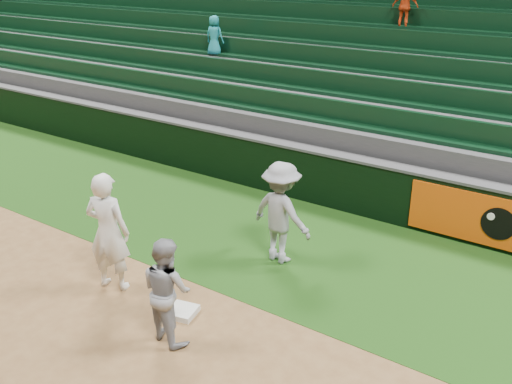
# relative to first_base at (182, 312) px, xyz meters

# --- Properties ---
(ground) EXTENTS (70.00, 70.00, 0.00)m
(ground) POSITION_rel_first_base_xyz_m (0.12, -0.09, -0.05)
(ground) COLOR brown
(ground) RESTS_ON ground
(foul_grass) EXTENTS (36.00, 4.20, 0.01)m
(foul_grass) POSITION_rel_first_base_xyz_m (0.12, 2.91, -0.04)
(foul_grass) COLOR #15370D
(foul_grass) RESTS_ON ground
(first_base) EXTENTS (0.51, 0.51, 0.10)m
(first_base) POSITION_rel_first_base_xyz_m (0.00, 0.00, 0.00)
(first_base) COLOR silver
(first_base) RESTS_ON ground
(first_baseman) EXTENTS (0.86, 0.69, 2.06)m
(first_baseman) POSITION_rel_first_base_xyz_m (-1.52, -0.04, 0.98)
(first_baseman) COLOR white
(first_baseman) RESTS_ON ground
(baserunner) EXTENTS (0.90, 0.76, 1.62)m
(baserunner) POSITION_rel_first_base_xyz_m (0.23, -0.54, 0.76)
(baserunner) COLOR gray
(baserunner) RESTS_ON ground
(base_coach) EXTENTS (1.31, 0.86, 1.90)m
(base_coach) POSITION_rel_first_base_xyz_m (0.34, 2.34, 0.91)
(base_coach) COLOR gray
(base_coach) RESTS_ON foul_grass
(field_wall) EXTENTS (36.00, 0.45, 1.25)m
(field_wall) POSITION_rel_first_base_xyz_m (0.15, 5.11, 0.59)
(field_wall) COLOR black
(field_wall) RESTS_ON ground
(stadium_seating) EXTENTS (36.00, 5.95, 5.19)m
(stadium_seating) POSITION_rel_first_base_xyz_m (0.12, 8.88, 1.65)
(stadium_seating) COLOR #333335
(stadium_seating) RESTS_ON ground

